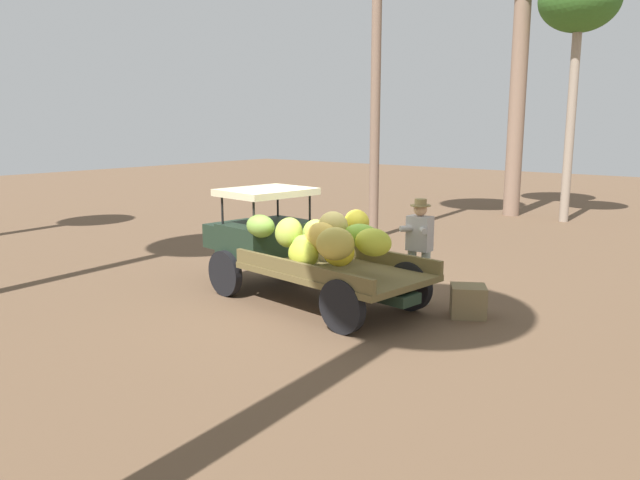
% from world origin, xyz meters
% --- Properties ---
extents(ground_plane, '(60.00, 60.00, 0.00)m').
position_xyz_m(ground_plane, '(0.00, 0.00, 0.00)').
color(ground_plane, brown).
extents(truck, '(4.57, 2.14, 1.84)m').
position_xyz_m(truck, '(0.16, 0.28, 0.95)').
color(truck, '#1E2F21').
rests_on(truck, ground).
extents(farmer, '(0.53, 0.46, 1.76)m').
position_xyz_m(farmer, '(-1.49, -0.84, 1.01)').
color(farmer, '#AEB8A8').
rests_on(farmer, ground).
extents(wooden_crate, '(0.70, 0.69, 0.49)m').
position_xyz_m(wooden_crate, '(-2.49, -0.68, 0.25)').
color(wooden_crate, olive).
rests_on(wooden_crate, ground).
extents(forest_tree_5, '(2.31, 2.31, 7.41)m').
position_xyz_m(forest_tree_5, '(-0.56, -11.29, 6.34)').
color(forest_tree_5, gray).
rests_on(forest_tree_5, ground).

